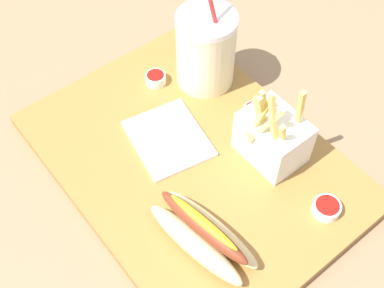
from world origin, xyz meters
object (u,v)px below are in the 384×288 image
(hot_dog_1, at_px, (203,234))
(ketchup_cup_2, at_px, (253,110))
(soda_cup, at_px, (206,50))
(ketchup_cup_3, at_px, (327,208))
(fries_basket, at_px, (273,137))
(ketchup_cup_1, at_px, (156,78))
(napkin_stack, at_px, (169,139))

(hot_dog_1, bearing_deg, ketchup_cup_2, 121.04)
(soda_cup, height_order, ketchup_cup_3, soda_cup)
(fries_basket, relative_size, hot_dog_1, 0.85)
(hot_dog_1, xyz_separation_m, ketchup_cup_1, (-0.27, 0.12, -0.01))
(hot_dog_1, bearing_deg, soda_cup, 139.81)
(hot_dog_1, height_order, ketchup_cup_1, hot_dog_1)
(ketchup_cup_2, relative_size, napkin_stack, 0.28)
(soda_cup, xyz_separation_m, ketchup_cup_1, (-0.04, -0.07, -0.06))
(ketchup_cup_1, distance_m, ketchup_cup_2, 0.17)
(fries_basket, relative_size, ketchup_cup_2, 4.05)
(hot_dog_1, bearing_deg, ketchup_cup_1, 155.68)
(fries_basket, relative_size, ketchup_cup_3, 3.65)
(fries_basket, relative_size, napkin_stack, 1.13)
(hot_dog_1, distance_m, ketchup_cup_1, 0.30)
(soda_cup, bearing_deg, ketchup_cup_1, -122.20)
(ketchup_cup_3, height_order, napkin_stack, ketchup_cup_3)
(hot_dog_1, distance_m, napkin_stack, 0.18)
(ketchup_cup_3, relative_size, napkin_stack, 0.31)
(fries_basket, height_order, ketchup_cup_1, fries_basket)
(hot_dog_1, relative_size, ketchup_cup_1, 5.00)
(fries_basket, distance_m, ketchup_cup_1, 0.23)
(fries_basket, height_order, napkin_stack, fries_basket)
(soda_cup, bearing_deg, napkin_stack, -62.64)
(ketchup_cup_3, distance_m, napkin_stack, 0.25)
(ketchup_cup_2, height_order, napkin_stack, ketchup_cup_2)
(soda_cup, relative_size, ketchup_cup_1, 6.13)
(soda_cup, xyz_separation_m, napkin_stack, (0.07, -0.13, -0.06))
(ketchup_cup_1, bearing_deg, fries_basket, 11.80)
(ketchup_cup_3, bearing_deg, napkin_stack, -157.94)
(soda_cup, bearing_deg, hot_dog_1, -40.19)
(ketchup_cup_1, relative_size, ketchup_cup_3, 0.86)
(soda_cup, distance_m, ketchup_cup_2, 0.12)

